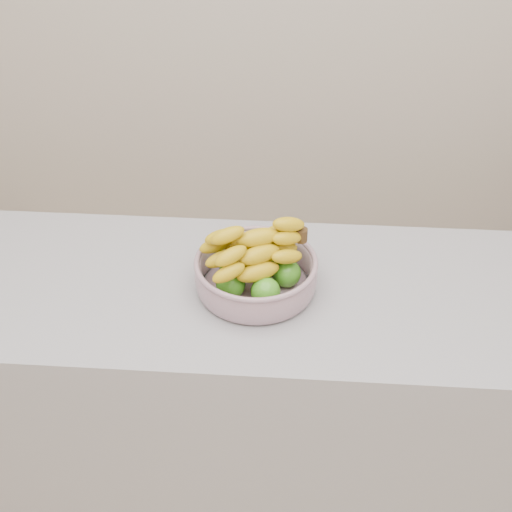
{
  "coord_description": "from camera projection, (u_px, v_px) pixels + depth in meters",
  "views": [
    {
      "loc": [
        0.12,
        -0.99,
        2.03
      ],
      "look_at": [
        0.02,
        0.38,
        1.0
      ],
      "focal_mm": 50.0,
      "sensor_mm": 36.0,
      "label": 1
    }
  ],
  "objects": [
    {
      "name": "room_shell",
      "position": [
        220.0,
        6.0,
        0.98
      ],
      "size": [
        4.05,
        4.05,
        2.73
      ],
      "color": "beige",
      "rests_on": "ground"
    },
    {
      "name": "fruit_bowl",
      "position": [
        256.0,
        270.0,
        1.74
      ],
      "size": [
        0.3,
        0.3,
        0.18
      ],
      "rotation": [
        0.0,
        0.0,
        0.38
      ],
      "color": "#ABBACD",
      "rests_on": "counter"
    },
    {
      "name": "counter",
      "position": [
        248.0,
        409.0,
        2.05
      ],
      "size": [
        2.0,
        0.6,
        0.9
      ],
      "primitive_type": "cube",
      "color": "#A0A1A8",
      "rests_on": "ground"
    }
  ]
}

